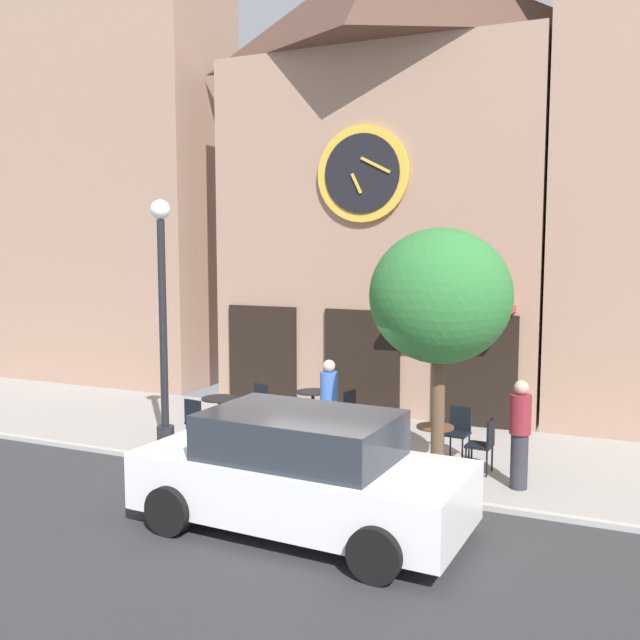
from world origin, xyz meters
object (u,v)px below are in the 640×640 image
Objects in this scene: cafe_table_center at (435,441)px; pedestrian_maroon at (520,433)px; cafe_chair_by_entrance at (197,419)px; cafe_chair_mid_row at (385,442)px; street_tree at (440,297)px; cafe_chair_curbside at (485,441)px; cafe_table_rightmost at (220,409)px; cafe_chair_left_end at (458,428)px; street_lamp at (163,323)px; cafe_chair_near_tree at (346,409)px; cafe_chair_right_end at (258,403)px; cafe_table_center_right at (313,403)px; pedestrian_blue at (329,405)px; parked_car_white at (301,473)px.

cafe_table_center is 1.50m from pedestrian_maroon.
cafe_chair_mid_row is at bearing -0.66° from cafe_chair_by_entrance.
cafe_chair_curbside is (0.51, 1.04, -2.39)m from street_tree.
cafe_chair_left_end reaches higher than cafe_table_rightmost.
cafe_table_center is at bearing -106.03° from cafe_chair_left_end.
street_tree is at bearing -3.30° from street_lamp.
cafe_chair_curbside is (5.14, -0.24, 0.00)m from cafe_table_rightmost.
cafe_chair_curbside is at bearing 63.67° from street_tree.
cafe_chair_mid_row and cafe_chair_near_tree have the same top height.
cafe_chair_near_tree is at bearing 39.66° from cafe_chair_by_entrance.
pedestrian_maroon reaches higher than cafe_chair_right_end.
street_tree reaches higher than cafe_chair_curbside.
cafe_table_center_right reaches higher than cafe_table_rightmost.
cafe_chair_by_entrance is 4.70m from cafe_chair_left_end.
pedestrian_maroon reaches higher than cafe_chair_by_entrance.
cafe_chair_by_entrance is at bearing -173.05° from cafe_chair_curbside.
cafe_chair_right_end is 1.00× the size of cafe_chair_left_end.
cafe_chair_curbside is at bearing -1.76° from pedestrian_blue.
cafe_chair_near_tree is at bearing 127.25° from cafe_chair_mid_row.
cafe_chair_by_entrance reaches higher than cafe_table_center.
cafe_chair_left_end is at bearing -14.87° from cafe_table_center_right.
cafe_chair_right_end is 1.83m from cafe_chair_near_tree.
cafe_chair_near_tree is (-2.11, 1.33, 0.05)m from cafe_table_center.
cafe_chair_curbside reaches higher than cafe_table_rightmost.
cafe_table_center_right is (2.00, 2.21, -1.76)m from street_lamp.
pedestrian_maroon is (3.51, -1.71, 0.33)m from cafe_chair_near_tree.
street_lamp is 6.48m from pedestrian_maroon.
cafe_chair_right_end is 1.00× the size of cafe_chair_curbside.
cafe_chair_left_end is 1.00× the size of cafe_chair_curbside.
street_tree is 4.38× the size of cafe_chair_left_end.
cafe_chair_curbside is 0.54× the size of pedestrian_blue.
street_lamp is at bearing -165.03° from cafe_chair_left_end.
cafe_table_rightmost is at bearing 166.10° from cafe_chair_mid_row.
cafe_table_center_right is at bearing 25.09° from cafe_chair_right_end.
pedestrian_blue reaches higher than cafe_chair_mid_row.
cafe_table_center_right is at bearing 112.54° from parked_car_white.
parked_car_white is (1.02, -3.34, -0.10)m from pedestrian_blue.
cafe_chair_left_end is 1.00× the size of cafe_chair_near_tree.
cafe_table_center is 0.17× the size of parked_car_white.
parked_car_white is at bearing -130.75° from pedestrian_maroon.
cafe_chair_curbside is 3.14m from cafe_chair_near_tree.
cafe_chair_mid_row is 0.54× the size of pedestrian_blue.
parked_car_white is (-1.24, -2.21, -2.16)m from street_tree.
street_tree is at bearing -116.33° from cafe_chair_curbside.
cafe_table_rightmost is 0.83× the size of cafe_chair_left_end.
street_lamp is at bearing -172.60° from cafe_chair_curbside.
cafe_table_center_right is 0.85× the size of cafe_chair_by_entrance.
cafe_chair_near_tree is at bearing -17.89° from cafe_table_center_right.
parked_car_white is at bearing -55.08° from cafe_chair_right_end.
cafe_chair_near_tree is at bearing 6.54° from cafe_chair_right_end.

